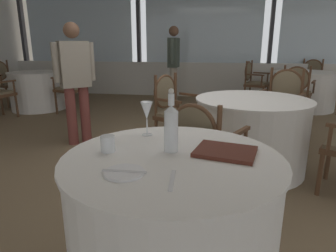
{
  "coord_description": "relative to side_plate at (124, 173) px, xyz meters",
  "views": [
    {
      "loc": [
        0.41,
        -3.1,
        1.3
      ],
      "look_at": [
        0.15,
        -1.54,
        0.86
      ],
      "focal_mm": 31.37,
      "sensor_mm": 36.0,
      "label": 1
    }
  ],
  "objects": [
    {
      "name": "dining_chair_1_3",
      "position": [
        2.52,
        6.21,
        -0.2
      ],
      "size": [
        0.63,
        0.6,
        0.97
      ],
      "rotation": [
        0.0,
        0.0,
        10.61
      ],
      "color": "brown",
      "rests_on": "ground_plane"
    },
    {
      "name": "dining_chair_2_0",
      "position": [
        -0.15,
        2.41,
        -0.21
      ],
      "size": [
        0.62,
        0.65,
        0.95
      ],
      "rotation": [
        0.0,
        0.0,
        5.8
      ],
      "color": "brown",
      "rests_on": "ground_plane"
    },
    {
      "name": "side_plate",
      "position": [
        0.0,
        0.0,
        0.0
      ],
      "size": [
        0.18,
        0.18,
        0.01
      ],
      "primitive_type": "cylinder",
      "color": "white",
      "rests_on": "foreground_table"
    },
    {
      "name": "foreground_table",
      "position": [
        0.18,
        0.23,
        -0.38
      ],
      "size": [
        1.1,
        1.1,
        0.76
      ],
      "color": "white",
      "rests_on": "ground_plane"
    },
    {
      "name": "dinner_fork",
      "position": [
        0.21,
        -0.03,
        -0.0
      ],
      "size": [
        0.03,
        0.19,
        0.0
      ],
      "primitive_type": "cube",
      "rotation": [
        0.0,
        0.0,
        1.64
      ],
      "color": "silver",
      "rests_on": "foreground_table"
    },
    {
      "name": "butter_knife",
      "position": [
        -0.0,
        0.0,
        0.01
      ],
      "size": [
        0.2,
        0.02,
        0.0
      ],
      "primitive_type": "cube",
      "rotation": [
        0.0,
        0.0,
        0.03
      ],
      "color": "silver",
      "rests_on": "foreground_table"
    },
    {
      "name": "dining_chair_1_0",
      "position": [
        1.15,
        5.63,
        -0.22
      ],
      "size": [
        0.6,
        0.63,
        0.94
      ],
      "rotation": [
        0.0,
        0.0,
        5.9
      ],
      "color": "brown",
      "rests_on": "ground_plane"
    },
    {
      "name": "ground_plane",
      "position": [
        -0.03,
        1.98,
        -0.76
      ],
      "size": [
        15.33,
        15.33,
        0.0
      ],
      "primitive_type": "plane",
      "color": "#756047"
    },
    {
      "name": "menu_book",
      "position": [
        0.43,
        0.32,
        0.01
      ],
      "size": [
        0.34,
        0.3,
        0.02
      ],
      "primitive_type": "cube",
      "rotation": [
        0.0,
        0.0,
        -0.22
      ],
      "color": "#512319",
      "rests_on": "foreground_table"
    },
    {
      "name": "water_bottle",
      "position": [
        0.16,
        0.31,
        0.13
      ],
      "size": [
        0.07,
        0.07,
        0.33
      ],
      "color": "white",
      "rests_on": "foreground_table"
    },
    {
      "name": "background_table_2",
      "position": [
        0.75,
        1.94,
        -0.38
      ],
      "size": [
        1.17,
        1.17,
        0.76
      ],
      "color": "white",
      "rests_on": "ground_plane"
    },
    {
      "name": "dining_chair_2_1",
      "position": [
        0.28,
        1.05,
        -0.24
      ],
      "size": [
        0.65,
        0.62,
        0.9
      ],
      "rotation": [
        0.0,
        0.0,
        7.37
      ],
      "color": "brown",
      "rests_on": "ground_plane"
    },
    {
      "name": "background_table_1",
      "position": [
        2.12,
        5.24,
        -0.38
      ],
      "size": [
        1.24,
        1.24,
        0.76
      ],
      "color": "white",
      "rests_on": "ground_plane"
    },
    {
      "name": "dining_chair_1_1",
      "position": [
        1.73,
        4.27,
        -0.21
      ],
      "size": [
        0.63,
        0.6,
        0.95
      ],
      "rotation": [
        0.0,
        0.0,
        7.47
      ],
      "color": "brown",
      "rests_on": "ground_plane"
    },
    {
      "name": "background_table_0",
      "position": [
        -3.23,
        4.31,
        -0.38
      ],
      "size": [
        1.08,
        1.08,
        0.76
      ],
      "color": "white",
      "rests_on": "ground_plane"
    },
    {
      "name": "window_wall_far",
      "position": [
        -0.03,
        6.41,
        0.39
      ],
      "size": [
        10.23,
        0.14,
        2.89
      ],
      "color": "silver",
      "rests_on": "ground_plane"
    },
    {
      "name": "dining_chair_2_3",
      "position": [
        1.22,
        2.85,
        -0.18
      ],
      "size": [
        0.65,
        0.62,
        1.0
      ],
      "rotation": [
        0.0,
        0.0,
        10.51
      ],
      "color": "brown",
      "rests_on": "ground_plane"
    },
    {
      "name": "dining_chair_0_1",
      "position": [
        -2.97,
        5.24,
        -0.21
      ],
      "size": [
        0.61,
        0.57,
        0.95
      ],
      "rotation": [
        0.0,
        0.0,
        10.73
      ],
      "color": "brown",
      "rests_on": "ground_plane"
    },
    {
      "name": "diner_person_1",
      "position": [
        -0.58,
        5.28,
        0.18
      ],
      "size": [
        0.22,
        0.53,
        1.66
      ],
      "rotation": [
        0.0,
        0.0,
        3.09
      ],
      "color": "gray",
      "rests_on": "ground_plane"
    },
    {
      "name": "water_tumbler",
      "position": [
        -0.17,
        0.25,
        0.04
      ],
      "size": [
        0.07,
        0.07,
        0.08
      ],
      "primitive_type": "cylinder",
      "color": "white",
      "rests_on": "foreground_table"
    },
    {
      "name": "wine_glass",
      "position": [
        -0.03,
        0.56,
        0.14
      ],
      "size": [
        0.07,
        0.07,
        0.21
      ],
      "color": "white",
      "rests_on": "foreground_table"
    },
    {
      "name": "dining_chair_0_2",
      "position": [
        -4.16,
        4.57,
        -0.2
      ],
      "size": [
        0.57,
        0.61,
        0.96
      ],
      "rotation": [
        0.0,
        0.0,
        12.3
      ],
      "color": "brown",
      "rests_on": "ground_plane"
    },
    {
      "name": "dining_chair_0_0",
      "position": [
        -2.3,
        4.05,
        -0.18
      ],
      "size": [
        0.57,
        0.61,
        0.99
      ],
      "rotation": [
        0.0,
        0.0,
        9.15
      ],
      "color": "brown",
      "rests_on": "ground_plane"
    },
    {
      "name": "diner_person_0",
      "position": [
        -1.43,
        2.43,
        0.12
      ],
      "size": [
        0.42,
        0.39,
        1.56
      ],
      "rotation": [
        0.0,
        0.0,
        5.45
      ],
      "color": "brown",
      "rests_on": "ground_plane"
    }
  ]
}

